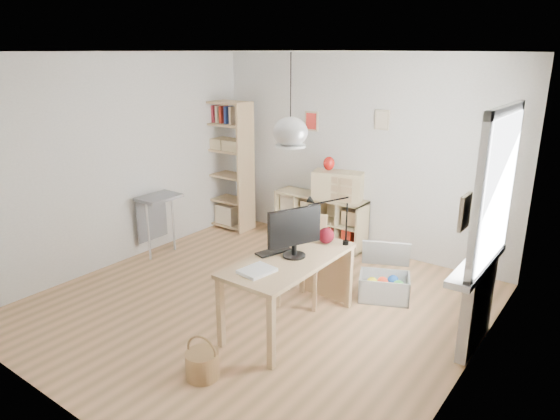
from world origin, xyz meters
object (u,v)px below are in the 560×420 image
Objects in this scene: storage_chest at (385,281)px; monitor at (294,230)px; tall_bookshelf at (227,160)px; cube_shelf at (320,222)px; chair at (303,253)px; drawer_chest at (338,185)px; desk at (290,267)px.

monitor reaches higher than storage_chest.
monitor is (2.60, -1.89, -0.06)m from tall_bookshelf.
tall_bookshelf is 3.68× the size of monitor.
chair is at bearing -64.38° from cube_shelf.
drawer_chest is at bearing -7.82° from cube_shelf.
desk is 1.54× the size of chair.
chair is at bearing 139.39° from monitor.
chair is at bearing -30.17° from tall_bookshelf.
storage_chest is 1.16× the size of drawer_chest.
chair is (-0.23, 0.58, -0.10)m from desk.
desk is 1.07× the size of cube_shelf.
desk is 2.17× the size of drawer_chest.
monitor is (0.01, 0.06, 0.37)m from desk.
cube_shelf is 1.43× the size of chair.
tall_bookshelf is (-2.59, 1.95, 0.43)m from desk.
chair reaches higher than cube_shelf.
desk is 1.36m from storage_chest.
drawer_chest is (0.30, -0.04, 0.62)m from cube_shelf.
monitor is (-0.50, -1.11, 0.84)m from storage_chest.
monitor reaches higher than chair.
tall_bookshelf is at bearing 141.84° from storage_chest.
tall_bookshelf reaches higher than desk.
chair is 0.75m from monitor.
chair is 1.02m from storage_chest.
drawer_chest reaches higher than chair.
desk is at bearing -87.88° from drawer_chest.
chair reaches higher than desk.
monitor is at bearing -36.05° from tall_bookshelf.
chair is 1.72m from drawer_chest.
cube_shelf is at bearing 139.84° from monitor.
cube_shelf is 1.85m from chair.
storage_chest is at bearing -34.57° from cube_shelf.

